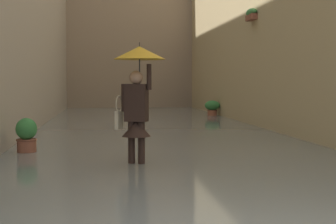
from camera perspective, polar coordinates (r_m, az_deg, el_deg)
name	(u,v)px	position (r m, az deg, el deg)	size (l,w,h in m)	color
ground_plane	(150,132)	(15.36, -2.08, -2.27)	(60.00, 60.00, 0.00)	#605B56
flood_water	(150,130)	(15.36, -2.09, -2.03)	(7.57, 29.47, 0.13)	slate
person_wading	(138,86)	(8.54, -3.51, 3.04)	(0.90, 0.90, 2.22)	#2D2319
potted_plant_near_right	(27,137)	(10.39, -15.93, -2.81)	(0.42, 0.42, 0.82)	brown
potted_plant_near_left	(212,108)	(20.81, 5.10, 0.48)	(0.62, 0.62, 0.76)	#9E563D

